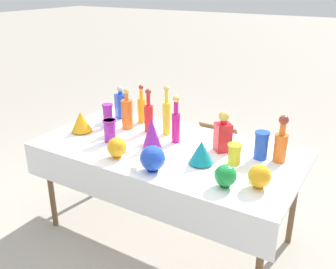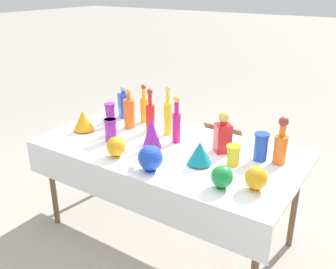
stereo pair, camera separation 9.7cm
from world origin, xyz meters
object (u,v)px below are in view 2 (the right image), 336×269
object	(u,v)px
square_decanter_1	(124,104)
round_bowl_3	(222,177)
tall_bottle_3	(177,123)
fluted_vase_0	(83,120)
tall_bottle_5	(150,115)
square_decanter_0	(223,135)
tall_bottle_4	(281,145)
fluted_vase_1	(152,132)
round_bowl_2	(256,178)
fluted_vase_2	(200,153)
slender_vase_0	(261,146)
tall_bottle_2	(129,112)
slender_vase_1	(111,129)
round_bowl_0	(150,158)
round_bowl_1	(116,147)
slender_vase_2	(110,114)
tall_bottle_0	(144,108)
cardboard_box_behind_left	(217,153)
tall_bottle_1	(168,115)
slender_vase_3	(233,154)

from	to	relation	value
square_decanter_1	round_bowl_3	world-z (taller)	square_decanter_1
tall_bottle_3	fluted_vase_0	bearing A→B (deg)	-163.78
tall_bottle_5	tall_bottle_3	bearing A→B (deg)	-13.74
square_decanter_0	fluted_vase_0	xyz separation A→B (m)	(-1.10, -0.26, -0.04)
tall_bottle_4	fluted_vase_1	xyz separation A→B (m)	(-0.85, -0.26, -0.01)
tall_bottle_3	round_bowl_2	world-z (taller)	tall_bottle_3
fluted_vase_0	fluted_vase_2	size ratio (longest dim) A/B	1.04
slender_vase_0	fluted_vase_0	xyz separation A→B (m)	(-1.37, -0.27, -0.01)
round_bowl_2	round_bowl_3	xyz separation A→B (m)	(-0.17, -0.09, -0.00)
tall_bottle_2	round_bowl_2	size ratio (longest dim) A/B	2.32
square_decanter_1	slender_vase_1	size ratio (longest dim) A/B	1.64
fluted_vase_0	round_bowl_2	distance (m)	1.50
round_bowl_2	square_decanter_1	bearing A→B (deg)	159.29
round_bowl_0	round_bowl_1	world-z (taller)	round_bowl_0
slender_vase_2	fluted_vase_2	size ratio (longest dim) A/B	1.19
tall_bottle_0	fluted_vase_1	size ratio (longest dim) A/B	1.42
tall_bottle_2	cardboard_box_behind_left	xyz separation A→B (m)	(0.31, 1.05, -0.70)
tall_bottle_2	tall_bottle_4	distance (m)	1.23
fluted_vase_1	round_bowl_1	world-z (taller)	fluted_vase_1
slender_vase_0	round_bowl_1	size ratio (longest dim) A/B	1.34
square_decanter_0	square_decanter_1	bearing A→B (deg)	170.35
tall_bottle_0	round_bowl_2	bearing A→B (deg)	-24.02
slender_vase_0	fluted_vase_2	xyz separation A→B (m)	(-0.31, -0.28, -0.02)
cardboard_box_behind_left	square_decanter_0	bearing A→B (deg)	-63.30
square_decanter_1	round_bowl_1	distance (m)	0.81
fluted_vase_0	fluted_vase_2	bearing A→B (deg)	-0.52
tall_bottle_3	square_decanter_1	size ratio (longest dim) A/B	1.29
slender_vase_2	round_bowl_1	size ratio (longest dim) A/B	1.35
slender_vase_1	round_bowl_0	bearing A→B (deg)	-22.96
slender_vase_1	fluted_vase_2	distance (m)	0.75
tall_bottle_3	round_bowl_0	world-z (taller)	tall_bottle_3
tall_bottle_0	fluted_vase_2	world-z (taller)	tall_bottle_0
fluted_vase_0	round_bowl_3	world-z (taller)	fluted_vase_0
cardboard_box_behind_left	tall_bottle_0	bearing A→B (deg)	-108.01
tall_bottle_0	tall_bottle_1	distance (m)	0.34
tall_bottle_3	tall_bottle_2	bearing A→B (deg)	175.20
tall_bottle_4	round_bowl_1	distance (m)	1.10
tall_bottle_4	square_decanter_0	world-z (taller)	tall_bottle_4
tall_bottle_2	slender_vase_2	world-z (taller)	tall_bottle_2
tall_bottle_2	square_decanter_1	world-z (taller)	tall_bottle_2
tall_bottle_4	round_bowl_1	world-z (taller)	tall_bottle_4
tall_bottle_2	tall_bottle_3	bearing A→B (deg)	-4.80
tall_bottle_5	tall_bottle_1	bearing A→B (deg)	8.57
tall_bottle_2	slender_vase_2	bearing A→B (deg)	-159.59
tall_bottle_5	slender_vase_0	size ratio (longest dim) A/B	1.83
slender_vase_0	fluted_vase_0	world-z (taller)	slender_vase_0
fluted_vase_2	round_bowl_2	distance (m)	0.44
tall_bottle_0	slender_vase_1	world-z (taller)	tall_bottle_0
slender_vase_3	round_bowl_0	size ratio (longest dim) A/B	0.83
round_bowl_1	tall_bottle_5	bearing A→B (deg)	98.96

